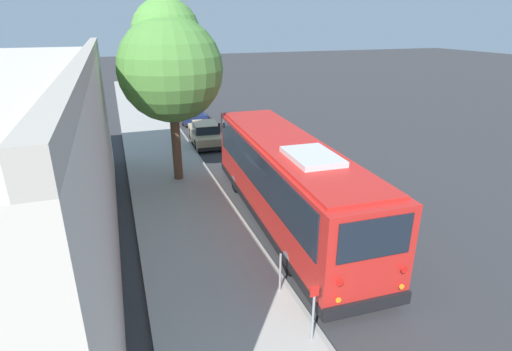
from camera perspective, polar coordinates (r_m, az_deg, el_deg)
ground_plane at (r=15.20m, az=3.85°, el=-6.58°), size 160.00×160.00×0.00m
sidewalk_slab at (r=14.30m, az=-8.97°, el=-8.39°), size 80.00×3.73×0.15m
curb_strip at (r=14.70m, az=-1.50°, el=-7.24°), size 80.00×0.14×0.15m
shuttle_bus at (r=14.51m, az=4.49°, el=-0.30°), size 11.50×2.96×3.31m
parked_sedan_tan at (r=24.82m, az=-7.20°, el=5.96°), size 4.53×1.95×1.30m
parked_sedan_navy at (r=30.79m, az=-9.36°, el=8.86°), size 4.65×1.77×1.32m
parked_sedan_black at (r=36.79m, az=-11.52°, el=10.68°), size 4.68×1.89×1.27m
street_tree at (r=18.09m, az=-12.22°, el=15.53°), size 4.48×4.48×7.89m
sign_post_near at (r=9.64m, az=8.19°, el=-18.78°), size 0.06×0.22×1.49m
sign_post_far at (r=11.14m, az=3.48°, el=-13.63°), size 0.06×0.06×1.15m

